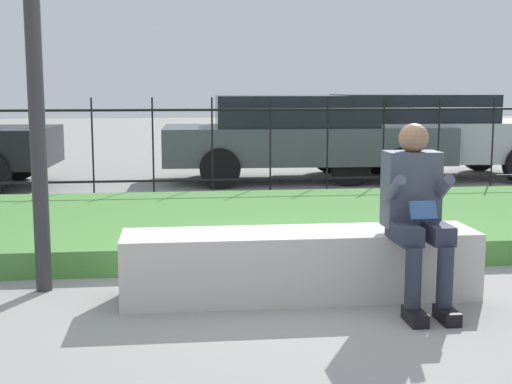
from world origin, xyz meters
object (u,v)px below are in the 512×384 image
object	(u,v)px
car_parked_center	(302,136)
person_seated_reader	(416,207)
stone_bench	(300,268)
car_parked_right	(418,133)

from	to	relation	value
car_parked_center	person_seated_reader	bearing A→B (deg)	-91.69
stone_bench	car_parked_center	xyz separation A→B (m)	(1.18, 6.48, 0.52)
car_parked_center	car_parked_right	bearing A→B (deg)	5.44
person_seated_reader	car_parked_right	world-z (taller)	car_parked_right
stone_bench	car_parked_center	bearing A→B (deg)	79.65
stone_bench	car_parked_center	size ratio (longest dim) A/B	0.56
person_seated_reader	car_parked_right	distance (m)	7.34
car_parked_center	car_parked_right	world-z (taller)	car_parked_right
stone_bench	person_seated_reader	world-z (taller)	person_seated_reader
person_seated_reader	car_parked_right	xyz separation A→B (m)	(2.44, 6.92, 0.04)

